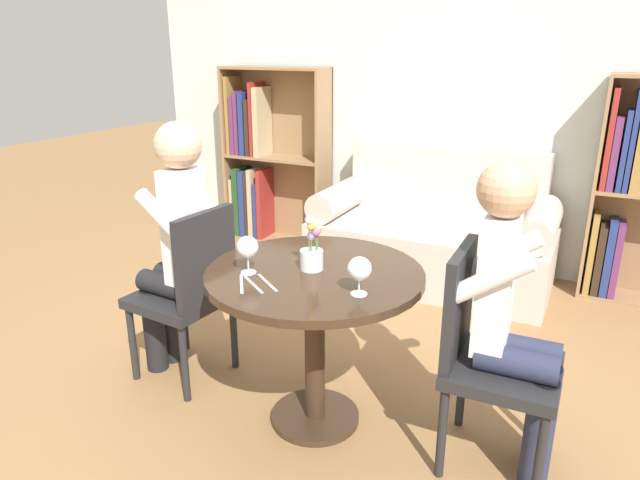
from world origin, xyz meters
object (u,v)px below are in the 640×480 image
bookshelf_left (264,162)px  flower_vase (312,253)px  couch (433,238)px  person_right (514,314)px  wine_glass_left (248,248)px  wine_glass_right (359,270)px  person_left (175,244)px  chair_left (190,288)px  chair_right (485,350)px

bookshelf_left → flower_vase: bookshelf_left is taller
couch → person_right: 1.98m
wine_glass_left → wine_glass_right: wine_glass_left is taller
bookshelf_left → person_left: (0.78, -2.07, 0.03)m
bookshelf_left → person_left: bookshelf_left is taller
couch → wine_glass_right: bearing=-82.7°
wine_glass_right → flower_vase: flower_vase is taller
bookshelf_left → wine_glass_right: size_ratio=9.71×
bookshelf_left → person_right: (2.36, -2.05, -0.01)m
flower_vase → person_left: bearing=176.4°
bookshelf_left → person_left: bearing=-69.4°
couch → person_left: person_left is taller
chair_left → person_right: 1.51m
bookshelf_left → flower_vase: 2.63m
chair_right → wine_glass_left: (-0.94, -0.22, 0.34)m
couch → wine_glass_right: size_ratio=10.98×
person_right → bookshelf_left: bearing=48.1°
person_right → chair_left: bearing=90.5°
person_left → flower_vase: 0.78m
chair_left → chair_right: bearing=96.9°
wine_glass_left → wine_glass_right: size_ratio=1.06×
couch → wine_glass_left: size_ratio=10.38×
chair_left → person_left: bearing=-93.9°
bookshelf_left → wine_glass_left: bookshelf_left is taller
flower_vase → wine_glass_right: bearing=-28.1°
bookshelf_left → chair_left: size_ratio=1.62×
chair_right → flower_vase: flower_vase is taller
chair_right → flower_vase: (-0.72, -0.07, 0.31)m
bookshelf_left → wine_glass_left: size_ratio=9.17×
chair_left → wine_glass_left: size_ratio=5.67×
wine_glass_left → flower_vase: size_ratio=0.67×
person_right → wine_glass_right: (-0.54, -0.22, 0.16)m
chair_right → person_right: bearing=-89.3°
chair_left → person_left: size_ratio=0.69×
chair_right → person_left: person_left is taller
chair_left → wine_glass_left: (0.47, -0.19, 0.34)m
wine_glass_right → couch: bearing=97.3°
wine_glass_right → person_left: bearing=169.4°
bookshelf_left → chair_right: (2.27, -2.05, -0.18)m
couch → bookshelf_left: 1.63m
chair_right → wine_glass_right: (-0.45, -0.22, 0.34)m
wine_glass_right → flower_vase: bearing=151.9°
chair_left → flower_vase: size_ratio=3.79×
chair_left → wine_glass_right: chair_left is taller
person_right → flower_vase: bearing=94.1°
chair_right → person_right: 0.19m
bookshelf_left → flower_vase: (1.55, -2.12, 0.13)m
person_left → wine_glass_left: 0.60m
couch → flower_vase: size_ratio=6.94×
person_right → flower_vase: 0.82m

